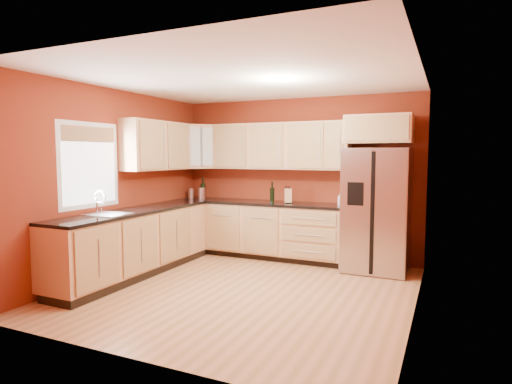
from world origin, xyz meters
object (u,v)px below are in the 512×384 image
at_px(canister_left, 202,193).
at_px(wine_bottle_a, 203,188).
at_px(refrigerator, 376,210).
at_px(soap_dispenser, 340,200).
at_px(knife_block, 288,196).

distance_m(canister_left, wine_bottle_a, 0.10).
bearing_deg(refrigerator, wine_bottle_a, 178.72).
bearing_deg(soap_dispenser, wine_bottle_a, 179.64).
xyz_separation_m(canister_left, soap_dispenser, (2.40, 0.03, -0.01)).
bearing_deg(knife_block, soap_dispenser, -23.78).
distance_m(wine_bottle_a, knife_block, 1.58).
relative_size(knife_block, soap_dispenser, 1.23).
height_order(refrigerator, canister_left, refrigerator).
distance_m(refrigerator, wine_bottle_a, 2.97).
height_order(knife_block, soap_dispenser, knife_block).
bearing_deg(soap_dispenser, canister_left, -179.25).
distance_m(refrigerator, canister_left, 2.96).
xyz_separation_m(refrigerator, wine_bottle_a, (-2.96, 0.07, 0.22)).
relative_size(refrigerator, canister_left, 9.05).
bearing_deg(soap_dispenser, refrigerator, -5.28).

